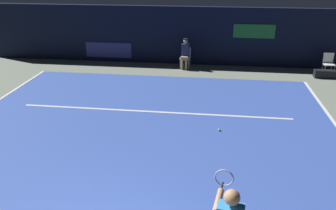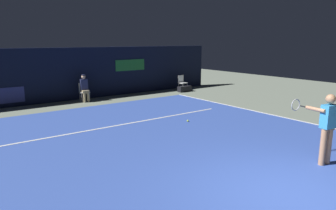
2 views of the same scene
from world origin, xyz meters
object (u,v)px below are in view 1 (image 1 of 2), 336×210
object	(u,v)px
tennis_ball	(219,130)
equipment_bag	(325,74)
line_judge_on_chair	(185,53)
courtside_chair_near	(329,63)

from	to	relation	value
tennis_ball	equipment_bag	distance (m)	6.95
equipment_bag	line_judge_on_chair	bearing A→B (deg)	173.32
line_judge_on_chair	courtside_chair_near	size ratio (longest dim) A/B	1.50
tennis_ball	equipment_bag	xyz separation A→B (m)	(4.34, 5.43, 0.11)
tennis_ball	equipment_bag	size ratio (longest dim) A/B	0.08
courtside_chair_near	equipment_bag	distance (m)	0.68
courtside_chair_near	tennis_ball	world-z (taller)	courtside_chair_near
line_judge_on_chair	equipment_bag	size ratio (longest dim) A/B	1.57
courtside_chair_near	tennis_ball	bearing A→B (deg)	-127.57
line_judge_on_chair	courtside_chair_near	world-z (taller)	line_judge_on_chair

